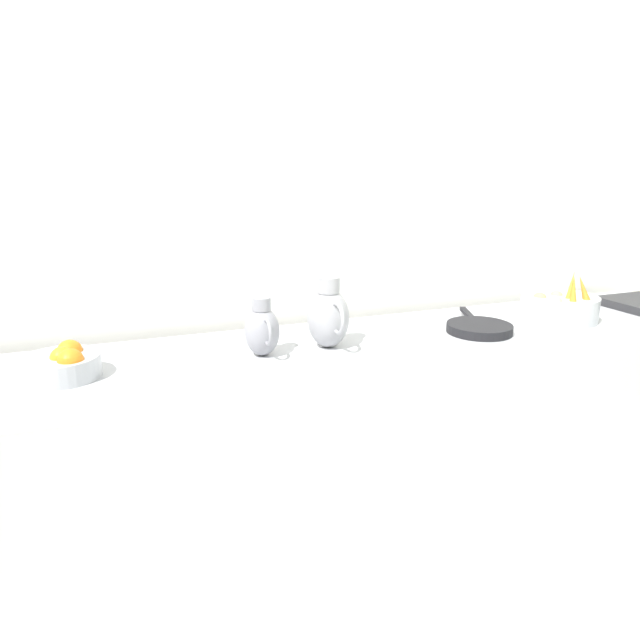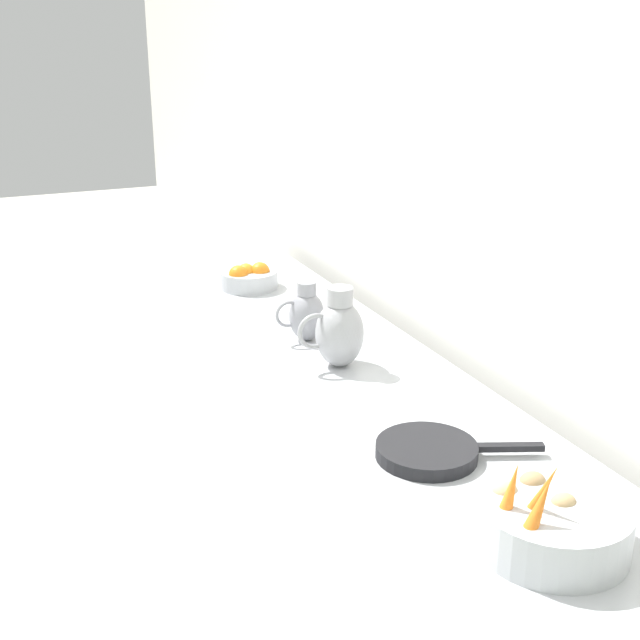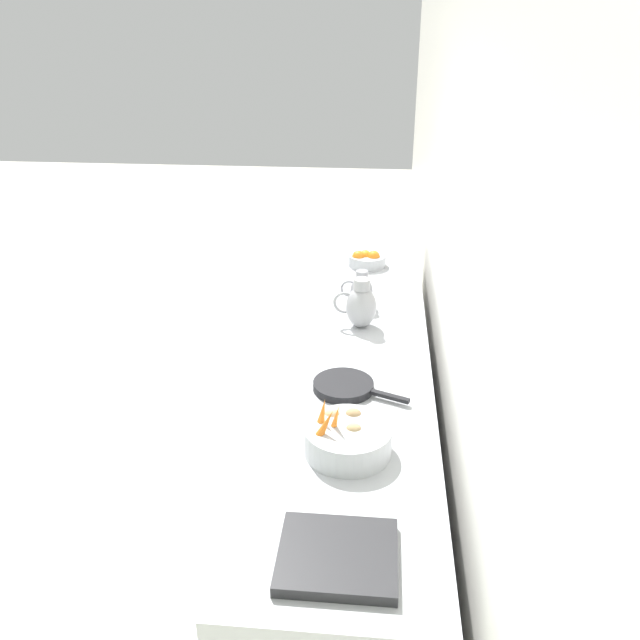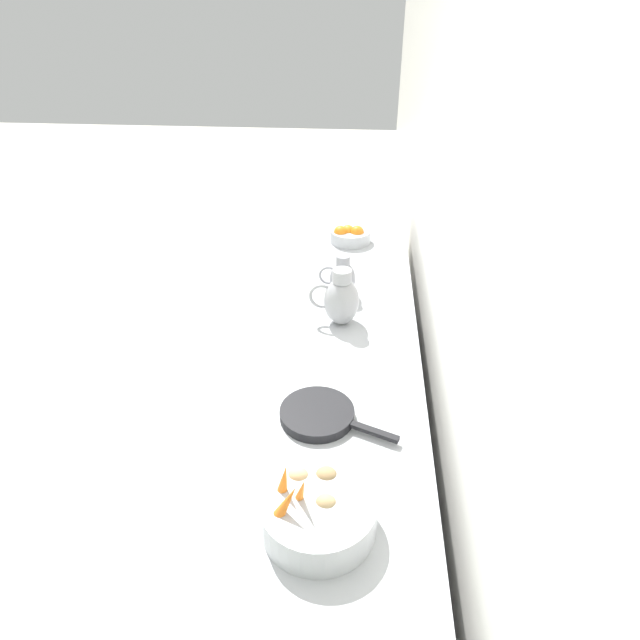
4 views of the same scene
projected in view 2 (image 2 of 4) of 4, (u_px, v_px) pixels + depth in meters
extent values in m
cube|color=white|center=(629.00, 216.00, 2.01)|extent=(0.10, 9.61, 3.00)
cube|color=#ADAFB5|center=(359.00, 525.00, 2.63)|extent=(0.68, 3.24, 0.93)
cylinder|color=#ADAFB5|center=(553.00, 526.00, 1.71)|extent=(0.31, 0.31, 0.10)
torus|color=#ADAFB5|center=(551.00, 545.00, 1.73)|extent=(0.18, 0.18, 0.01)
cone|color=orange|center=(543.00, 491.00, 1.66)|extent=(0.06, 0.08, 0.14)
cone|color=orange|center=(539.00, 507.00, 1.62)|extent=(0.09, 0.05, 0.12)
cone|color=orange|center=(511.00, 491.00, 1.67)|extent=(0.06, 0.05, 0.13)
ellipsoid|color=#9E7F56|center=(532.00, 482.00, 1.78)|extent=(0.06, 0.05, 0.04)
ellipsoid|color=tan|center=(504.00, 491.00, 1.75)|extent=(0.06, 0.05, 0.04)
ellipsoid|color=tan|center=(563.00, 503.00, 1.71)|extent=(0.05, 0.05, 0.04)
cylinder|color=#ADAFB5|center=(249.00, 279.00, 3.37)|extent=(0.23, 0.23, 0.07)
sphere|color=orange|center=(246.00, 272.00, 3.35)|extent=(0.07, 0.07, 0.07)
sphere|color=orange|center=(260.00, 272.00, 3.36)|extent=(0.08, 0.08, 0.08)
sphere|color=orange|center=(238.00, 275.00, 3.31)|extent=(0.08, 0.08, 0.08)
ellipsoid|color=#939399|center=(340.00, 334.00, 2.60)|extent=(0.15, 0.15, 0.21)
cylinder|color=#939399|center=(340.00, 296.00, 2.56)|extent=(0.08, 0.08, 0.06)
torus|color=#939399|center=(315.00, 331.00, 2.56)|extent=(0.11, 0.01, 0.11)
ellipsoid|color=gray|center=(307.00, 316.00, 2.81)|extent=(0.12, 0.12, 0.17)
cylinder|color=gray|center=(307.00, 288.00, 2.78)|extent=(0.06, 0.06, 0.04)
torus|color=gray|center=(288.00, 314.00, 2.78)|extent=(0.09, 0.01, 0.09)
cylinder|color=black|center=(427.00, 451.00, 2.08)|extent=(0.25, 0.25, 0.03)
cube|color=black|center=(511.00, 447.00, 2.08)|extent=(0.16, 0.08, 0.02)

